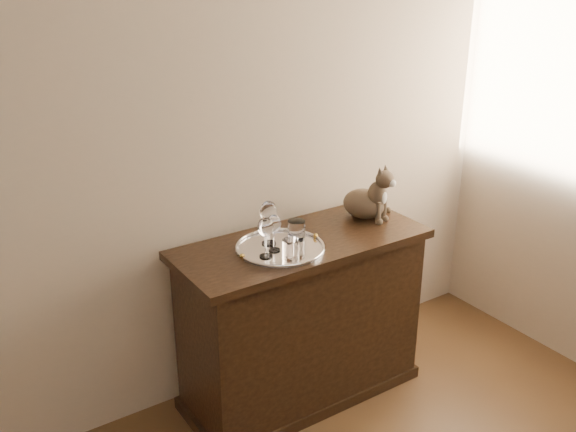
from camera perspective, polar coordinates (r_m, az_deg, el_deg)
name	(u,v)px	position (r m, az deg, el deg)	size (l,w,h in m)	color
wall_back	(144,139)	(2.78, -12.69, 6.69)	(4.00, 0.10, 2.70)	#C2AD92
sideboard	(301,320)	(3.15, 1.19, -9.20)	(1.20, 0.50, 0.85)	black
tray	(280,249)	(2.86, -0.69, -2.92)	(0.40, 0.40, 0.01)	white
wine_glass_b	(269,223)	(2.86, -1.73, -0.60)	(0.08, 0.08, 0.21)	white
wine_glass_c	(266,237)	(2.74, -1.99, -1.90)	(0.07, 0.07, 0.18)	silver
wine_glass_d	(274,233)	(2.80, -1.25, -1.50)	(0.06, 0.06, 0.17)	white
tumbler_b	(291,249)	(2.75, 0.26, -2.94)	(0.08, 0.08, 0.08)	silver
tumbler_c	(296,230)	(2.93, 0.75, -1.26)	(0.08, 0.08, 0.09)	white
cat	(365,190)	(3.18, 6.84, 2.31)	(0.28, 0.27, 0.29)	brown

